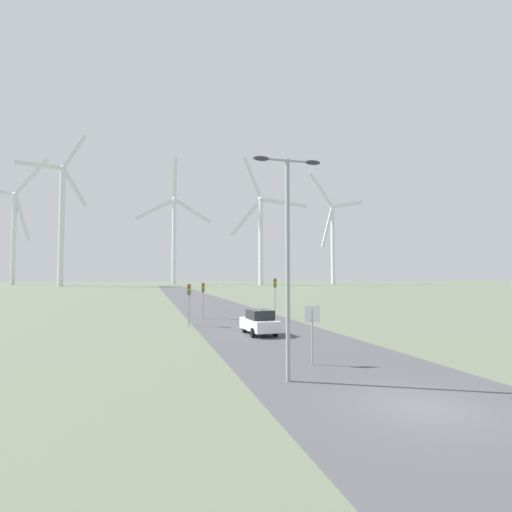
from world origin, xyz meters
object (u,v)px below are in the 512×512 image
wind_turbine_left (62,214)px  wind_turbine_far_right (333,235)px  streetlamp (288,239)px  wind_turbine_center (174,231)px  traffic_light_post_mid_left (203,292)px  wind_turbine_right (261,230)px  traffic_light_post_near_right (275,289)px  car_approaching (259,322)px  wind_turbine_far_left (14,227)px  traffic_light_post_near_left (189,295)px  stop_sign_near (312,323)px

wind_turbine_left → wind_turbine_far_right: wind_turbine_left is taller
streetlamp → wind_turbine_center: bearing=87.9°
streetlamp → traffic_light_post_mid_left: size_ratio=2.58×
traffic_light_post_mid_left → wind_turbine_left: bearing=106.2°
wind_turbine_center → wind_turbine_right: bearing=-45.6°
traffic_light_post_mid_left → wind_turbine_center: wind_turbine_center is taller
traffic_light_post_near_right → car_approaching: traffic_light_post_near_right is taller
wind_turbine_far_left → wind_turbine_far_right: bearing=-7.2°
traffic_light_post_near_right → wind_turbine_right: size_ratio=0.07×
traffic_light_post_near_right → wind_turbine_center: size_ratio=0.06×
wind_turbine_left → wind_turbine_far_left: bearing=125.6°
streetlamp → wind_turbine_far_right: wind_turbine_far_right is taller
traffic_light_post_near_right → traffic_light_post_mid_left: traffic_light_post_near_right is taller
traffic_light_post_near_right → wind_turbine_left: wind_turbine_left is taller
streetlamp → wind_turbine_far_right: size_ratio=0.15×
traffic_light_post_mid_left → wind_turbine_right: (45.38, 138.77, 23.15)m
traffic_light_post_near_left → car_approaching: bearing=-53.7°
traffic_light_post_mid_left → wind_turbine_left: (-40.43, 139.25, 27.23)m
wind_turbine_far_left → traffic_light_post_near_right: bearing=-67.0°
streetlamp → wind_turbine_right: size_ratio=0.15×
wind_turbine_right → stop_sign_near: bearing=-104.9°
stop_sign_near → wind_turbine_center: size_ratio=0.04×
stop_sign_near → wind_turbine_far_left: wind_turbine_far_left is taller
wind_turbine_left → wind_turbine_center: 61.36m
wind_turbine_right → wind_turbine_far_right: bearing=24.2°
car_approaching → wind_turbine_center: wind_turbine_center is taller
wind_turbine_far_right → wind_turbine_center: bearing=168.5°
streetlamp → traffic_light_post_near_right: bearing=73.5°
wind_turbine_far_left → traffic_light_post_near_left: bearing=-69.9°
wind_turbine_far_left → wind_turbine_left: wind_turbine_left is taller
wind_turbine_left → wind_turbine_right: (85.81, -0.49, -4.08)m
stop_sign_near → wind_turbine_right: 168.45m
stop_sign_near → traffic_light_post_near_left: size_ratio=0.79×
car_approaching → wind_turbine_far_right: wind_turbine_far_right is taller
traffic_light_post_near_left → wind_turbine_far_right: size_ratio=0.06×
streetlamp → wind_turbine_right: (45.16, 163.70, 19.93)m
traffic_light_post_near_right → car_approaching: (-4.57, -10.52, -2.05)m
wind_turbine_center → wind_turbine_far_right: bearing=-11.5°
traffic_light_post_near_right → wind_turbine_far_right: bearing=62.1°
car_approaching → wind_turbine_center: (5.11, 189.41, 27.87)m
stop_sign_near → traffic_light_post_near_right: size_ratio=0.70×
traffic_light_post_near_left → wind_turbine_left: wind_turbine_left is taller
wind_turbine_center → traffic_light_post_near_left: bearing=-93.0°
traffic_light_post_near_right → traffic_light_post_mid_left: 7.33m
car_approaching → traffic_light_post_mid_left: bearing=102.0°
traffic_light_post_mid_left → wind_turbine_far_left: bearing=111.2°
traffic_light_post_near_left → wind_turbine_far_left: size_ratio=0.06×
traffic_light_post_near_left → wind_turbine_right: (47.37, 144.66, 23.15)m
stop_sign_near → wind_turbine_far_right: size_ratio=0.05×
traffic_light_post_near_right → wind_turbine_far_right: 184.38m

